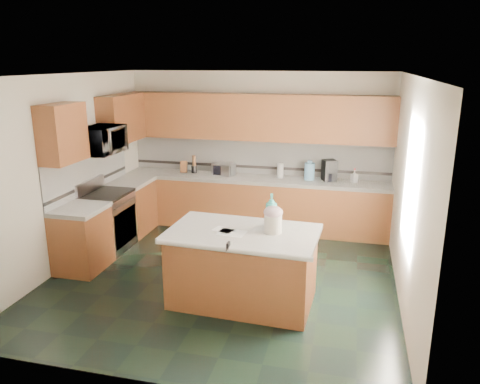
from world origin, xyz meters
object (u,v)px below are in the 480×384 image
(island_base, at_px, (243,269))
(coffee_maker, at_px, (329,170))
(island_top, at_px, (243,233))
(soap_bottle_island, at_px, (271,211))
(knife_block, at_px, (184,167))
(treat_jar, at_px, (273,224))
(toaster_oven, at_px, (224,169))

(island_base, height_order, coffee_maker, coffee_maker)
(island_top, bearing_deg, soap_bottle_island, 38.33)
(island_base, bearing_deg, knife_block, 125.56)
(island_top, relative_size, treat_jar, 8.17)
(knife_block, distance_m, coffee_maker, 2.57)
(treat_jar, xyz_separation_m, coffee_maker, (0.50, 2.65, 0.07))
(coffee_maker, bearing_deg, treat_jar, -123.43)
(soap_bottle_island, xyz_separation_m, toaster_oven, (-1.28, 2.44, -0.10))
(treat_jar, bearing_deg, soap_bottle_island, 124.37)
(island_base, xyz_separation_m, soap_bottle_island, (0.30, 0.22, 0.70))
(island_base, relative_size, island_top, 0.94)
(island_base, xyz_separation_m, coffee_maker, (0.85, 2.69, 0.67))
(island_top, distance_m, soap_bottle_island, 0.44)
(island_top, relative_size, toaster_oven, 4.93)
(knife_block, distance_m, toaster_oven, 0.74)
(island_base, xyz_separation_m, treat_jar, (0.36, 0.04, 0.60))
(soap_bottle_island, relative_size, coffee_maker, 1.18)
(treat_jar, bearing_deg, island_base, -155.80)
(soap_bottle_island, relative_size, toaster_oven, 1.16)
(knife_block, bearing_deg, coffee_maker, -9.47)
(treat_jar, height_order, soap_bottle_island, soap_bottle_island)
(island_top, height_order, soap_bottle_island, soap_bottle_island)
(island_top, relative_size, knife_block, 8.57)
(knife_block, relative_size, coffee_maker, 0.59)
(soap_bottle_island, height_order, toaster_oven, soap_bottle_island)
(treat_jar, height_order, coffee_maker, coffee_maker)
(soap_bottle_island, distance_m, knife_block, 3.17)
(island_base, relative_size, treat_jar, 7.71)
(knife_block, height_order, toaster_oven, knife_block)
(knife_block, relative_size, toaster_oven, 0.58)
(island_top, distance_m, treat_jar, 0.38)
(knife_block, bearing_deg, treat_jar, -61.74)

